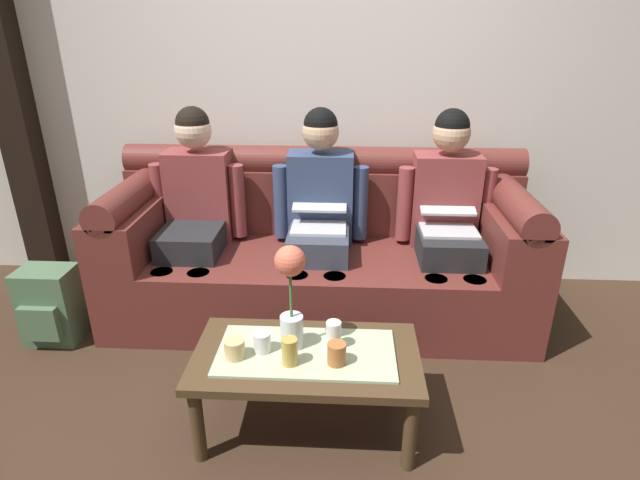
# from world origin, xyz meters

# --- Properties ---
(ground_plane) EXTENTS (14.00, 14.00, 0.00)m
(ground_plane) POSITION_xyz_m (0.00, 0.00, 0.00)
(ground_plane) COLOR #382619
(back_wall_patterned) EXTENTS (6.00, 0.12, 2.90)m
(back_wall_patterned) POSITION_xyz_m (0.00, 1.70, 1.45)
(back_wall_patterned) COLOR silver
(back_wall_patterned) RESTS_ON ground_plane
(timber_pillar) EXTENTS (0.20, 0.20, 2.90)m
(timber_pillar) POSITION_xyz_m (-1.96, 1.58, 1.45)
(timber_pillar) COLOR black
(timber_pillar) RESTS_ON ground_plane
(couch) EXTENTS (2.43, 0.88, 0.96)m
(couch) POSITION_xyz_m (0.00, 1.17, 0.37)
(couch) COLOR maroon
(couch) RESTS_ON ground_plane
(person_left) EXTENTS (0.56, 0.67, 1.22)m
(person_left) POSITION_xyz_m (-0.73, 1.17, 0.66)
(person_left) COLOR #232326
(person_left) RESTS_ON ground_plane
(person_middle) EXTENTS (0.56, 0.67, 1.22)m
(person_middle) POSITION_xyz_m (0.00, 1.17, 0.66)
(person_middle) COLOR #383D4C
(person_middle) RESTS_ON ground_plane
(person_right) EXTENTS (0.56, 0.67, 1.22)m
(person_right) POSITION_xyz_m (0.73, 1.17, 0.66)
(person_right) COLOR #232326
(person_right) RESTS_ON ground_plane
(coffee_table) EXTENTS (0.94, 0.51, 0.39)m
(coffee_table) POSITION_xyz_m (0.00, 0.14, 0.33)
(coffee_table) COLOR #47331E
(coffee_table) RESTS_ON ground_plane
(flower_vase) EXTENTS (0.13, 0.13, 0.46)m
(flower_vase) POSITION_xyz_m (-0.06, 0.18, 0.66)
(flower_vase) COLOR silver
(flower_vase) RESTS_ON coffee_table
(cup_near_left) EXTENTS (0.07, 0.07, 0.08)m
(cup_near_left) POSITION_xyz_m (-0.18, 0.14, 0.44)
(cup_near_left) COLOR silver
(cup_near_left) RESTS_ON coffee_table
(cup_near_right) EXTENTS (0.06, 0.06, 0.12)m
(cup_near_right) POSITION_xyz_m (0.11, 0.18, 0.46)
(cup_near_right) COLOR white
(cup_near_right) RESTS_ON coffee_table
(cup_far_center) EXTENTS (0.06, 0.06, 0.11)m
(cup_far_center) POSITION_xyz_m (-0.06, 0.05, 0.45)
(cup_far_center) COLOR gold
(cup_far_center) RESTS_ON coffee_table
(cup_far_left) EXTENTS (0.08, 0.08, 0.08)m
(cup_far_left) POSITION_xyz_m (-0.29, 0.09, 0.43)
(cup_far_left) COLOR #DBB77A
(cup_far_left) RESTS_ON coffee_table
(cup_far_right) EXTENTS (0.08, 0.08, 0.09)m
(cup_far_right) POSITION_xyz_m (0.13, 0.07, 0.44)
(cup_far_right) COLOR #B26633
(cup_far_right) RESTS_ON coffee_table
(backpack_left) EXTENTS (0.29, 0.26, 0.43)m
(backpack_left) POSITION_xyz_m (-1.47, 0.74, 0.21)
(backpack_left) COLOR #4C6B4C
(backpack_left) RESTS_ON ground_plane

